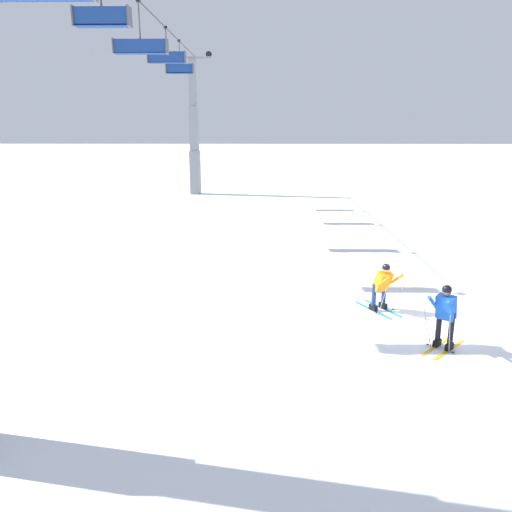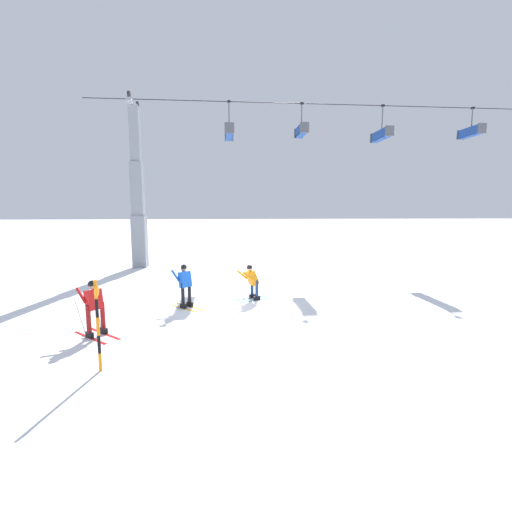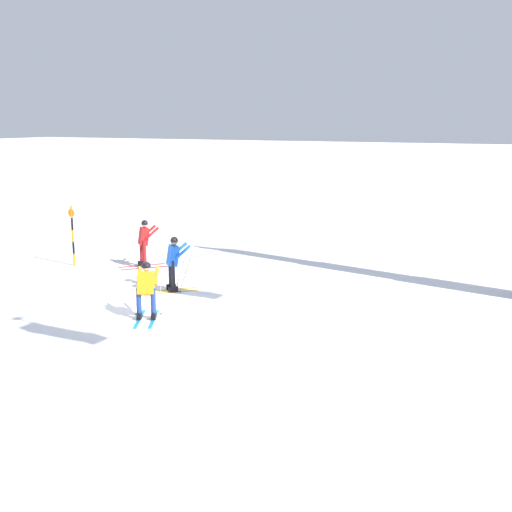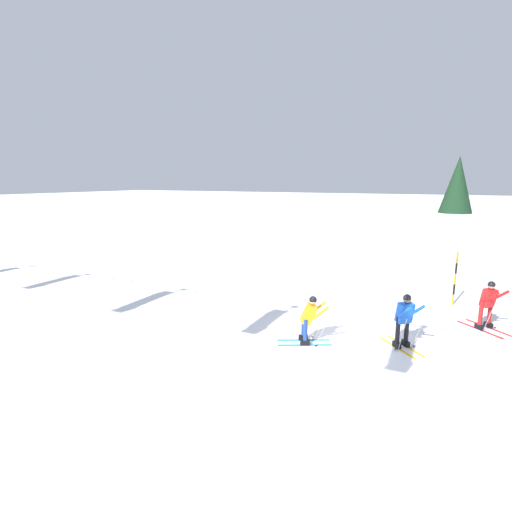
{
  "view_description": "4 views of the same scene",
  "coord_description": "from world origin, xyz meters",
  "px_view_note": "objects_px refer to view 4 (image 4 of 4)",
  "views": [
    {
      "loc": [
        -13.2,
        4.32,
        5.33
      ],
      "look_at": [
        1.19,
        4.5,
        1.57
      ],
      "focal_mm": 35.49,
      "sensor_mm": 36.0,
      "label": 1
    },
    {
      "loc": [
        -0.14,
        -12.87,
        3.65
      ],
      "look_at": [
        1.18,
        2.67,
        1.56
      ],
      "focal_mm": 24.01,
      "sensor_mm": 36.0,
      "label": 2
    },
    {
      "loc": [
        14.12,
        10.71,
        5.05
      ],
      "look_at": [
        1.7,
        4.42,
        2.14
      ],
      "focal_mm": 46.02,
      "sensor_mm": 36.0,
      "label": 3
    },
    {
      "loc": [
        -2.63,
        11.27,
        4.85
      ],
      "look_at": [
        1.1,
        3.84,
        3.2
      ],
      "focal_mm": 26.97,
      "sensor_mm": 36.0,
      "label": 4
    }
  ],
  "objects_px": {
    "skier_distant_uphill": "(405,317)",
    "skier_carving_main": "(309,317)",
    "skier_distant_downhill": "(488,302)",
    "trail_marker_pole": "(455,277)"
  },
  "relations": [
    {
      "from": "skier_distant_uphill",
      "to": "skier_carving_main",
      "type": "bearing_deg",
      "value": 19.27
    },
    {
      "from": "trail_marker_pole",
      "to": "skier_distant_uphill",
      "type": "relative_size",
      "value": 1.26
    },
    {
      "from": "trail_marker_pole",
      "to": "skier_carving_main",
      "type": "bearing_deg",
      "value": 56.87
    },
    {
      "from": "skier_carving_main",
      "to": "trail_marker_pole",
      "type": "bearing_deg",
      "value": -123.13
    },
    {
      "from": "skier_distant_uphill",
      "to": "skier_distant_downhill",
      "type": "relative_size",
      "value": 1.0
    },
    {
      "from": "trail_marker_pole",
      "to": "skier_distant_uphill",
      "type": "bearing_deg",
      "value": 75.44
    },
    {
      "from": "skier_carving_main",
      "to": "skier_distant_downhill",
      "type": "xyz_separation_m",
      "value": [
        -4.87,
        -3.65,
        0.11
      ]
    },
    {
      "from": "skier_carving_main",
      "to": "skier_distant_downhill",
      "type": "distance_m",
      "value": 6.09
    },
    {
      "from": "skier_carving_main",
      "to": "trail_marker_pole",
      "type": "xyz_separation_m",
      "value": [
        -3.91,
        -5.99,
        0.31
      ]
    },
    {
      "from": "skier_carving_main",
      "to": "trail_marker_pole",
      "type": "relative_size",
      "value": 0.77
    }
  ]
}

